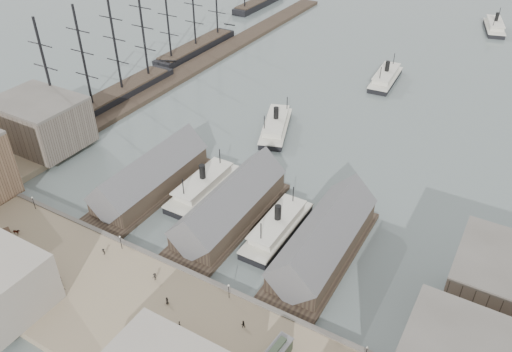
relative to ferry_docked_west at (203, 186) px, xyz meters
The scene contains 28 objects.
ground 26.77m from the ferry_docked_west, 60.84° to the right, with size 900.00×900.00×0.00m, color #566362.
quay 45.23m from the ferry_docked_west, 73.29° to the right, with size 180.00×30.00×2.00m, color #87765B.
seawall 31.34m from the ferry_docked_west, 65.48° to the right, with size 180.00×1.20×2.30m, color #59544C.
west_wharf 94.39m from the ferry_docked_west, 125.64° to the left, with size 10.00×220.00×1.60m, color #2D231C.
ferry_shed_west 14.70m from the ferry_docked_west, 153.71° to the right, with size 14.00×42.00×12.60m.
ferry_shed_center 14.70m from the ferry_docked_west, 26.29° to the right, with size 14.00×42.00×12.60m.
ferry_shed_east 39.60m from the ferry_docked_west, ahead, with size 14.00×42.00×12.60m.
warehouse_west_back 57.64m from the ferry_docked_west, behind, with size 26.00×20.00×14.00m, color #60564C.
lamp_post_far_w 44.14m from the ferry_docked_west, 136.56° to the right, with size 0.44×0.44×3.92m.
lamp_post_near_w 30.47m from the ferry_docked_west, 93.78° to the right, with size 0.44×0.44×3.92m.
lamp_post_near_e 41.33m from the ferry_docked_west, 47.26° to the right, with size 0.44×0.44×3.92m.
lamp_post_far_e 65.49m from the ferry_docked_west, 27.58° to the right, with size 0.44×0.44×3.92m.
ferry_docked_west is the anchor object (origin of this frame).
ferry_docked_east 26.49m from the ferry_docked_west, 11.02° to the right, with size 7.74×25.79×9.21m.
ferry_open_near 40.69m from the ferry_docked_west, 88.78° to the left, with size 16.36×27.34×9.37m.
ferry_open_mid 100.09m from the ferry_docked_west, 78.50° to the left, with size 9.63×26.85×9.43m.
ferry_open_far 193.80m from the ferry_docked_west, 75.89° to the left, with size 14.64×28.24×9.67m.
sailing_ship_near 66.85m from the ferry_docked_west, 156.39° to the left, with size 9.38×64.59×38.55m.
sailing_ship_mid 109.06m from the ferry_docked_west, 126.95° to the left, with size 8.82×50.96×36.26m.
sailing_ship_far 183.10m from the ferry_docked_west, 115.09° to the left, with size 8.23×45.75×33.85m.
horse_cart_left 48.59m from the ferry_docked_west, 125.29° to the right, with size 4.84×3.23×1.69m.
horse_cart_center 45.60m from the ferry_docked_west, 99.56° to the right, with size 4.94×1.54×1.72m.
pedestrian_2 34.16m from the ferry_docked_west, 97.19° to the right, with size 1.09×0.63×1.68m, color black.
pedestrian_3 46.94m from the ferry_docked_west, 93.83° to the right, with size 0.97×0.41×1.66m, color black.
pedestrian_4 42.05m from the ferry_docked_west, 65.01° to the right, with size 0.88×0.57×1.80m, color black.
pedestrian_5 47.79m from the ferry_docked_west, 60.43° to the right, with size 0.58×0.42×1.59m, color black.
pedestrian_6 49.35m from the ferry_docked_west, 45.64° to the right, with size 0.87×0.68×1.80m, color black.
pedestrian_10 35.85m from the ferry_docked_west, 71.87° to the right, with size 1.18×0.68×1.82m, color black.
Camera 1 is at (56.14, -66.36, 82.67)m, focal length 35.00 mm.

